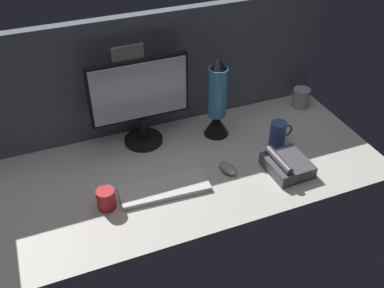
% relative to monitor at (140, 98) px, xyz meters
% --- Properties ---
extents(ground_plane, '(1.80, 0.80, 0.03)m').
position_rel_monitor_xyz_m(ground_plane, '(0.07, -0.25, -0.25)').
color(ground_plane, beige).
extents(cubicle_wall_back, '(1.80, 0.06, 0.57)m').
position_rel_monitor_xyz_m(cubicle_wall_back, '(0.07, 0.12, 0.05)').
color(cubicle_wall_back, '#565B66').
rests_on(cubicle_wall_back, ground_plane).
extents(monitor, '(0.45, 0.18, 0.42)m').
position_rel_monitor_xyz_m(monitor, '(0.00, 0.00, 0.00)').
color(monitor, black).
rests_on(monitor, ground_plane).
extents(keyboard, '(0.38, 0.15, 0.02)m').
position_rel_monitor_xyz_m(keyboard, '(-0.02, -0.36, -0.22)').
color(keyboard, silver).
rests_on(keyboard, ground_plane).
extents(mouse, '(0.08, 0.11, 0.03)m').
position_rel_monitor_xyz_m(mouse, '(0.28, -0.35, -0.22)').
color(mouse, '#99999E').
rests_on(mouse, ground_plane).
extents(mug_steel, '(0.09, 0.09, 0.10)m').
position_rel_monitor_xyz_m(mug_steel, '(0.86, -0.01, -0.18)').
color(mug_steel, '#B2B2B7').
rests_on(mug_steel, ground_plane).
extents(mug_ceramic_blue, '(0.11, 0.07, 0.12)m').
position_rel_monitor_xyz_m(mug_ceramic_blue, '(0.57, -0.26, -0.17)').
color(mug_ceramic_blue, '#38569E').
rests_on(mug_ceramic_blue, ground_plane).
extents(mug_red_plastic, '(0.07, 0.07, 0.09)m').
position_rel_monitor_xyz_m(mug_red_plastic, '(-0.26, -0.37, -0.19)').
color(mug_red_plastic, red).
rests_on(mug_red_plastic, ground_plane).
extents(lava_lamp, '(0.12, 0.12, 0.39)m').
position_rel_monitor_xyz_m(lava_lamp, '(0.34, -0.07, -0.07)').
color(lava_lamp, black).
rests_on(lava_lamp, ground_plane).
extents(desk_phone, '(0.18, 0.19, 0.09)m').
position_rel_monitor_xyz_m(desk_phone, '(0.51, -0.44, -0.20)').
color(desk_phone, '#4C4C51').
rests_on(desk_phone, ground_plane).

